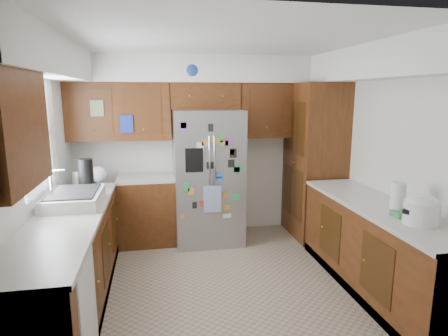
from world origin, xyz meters
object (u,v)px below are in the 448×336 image
(rice_cooker, at_px, (422,209))
(paper_towel, at_px, (398,198))
(pantry, at_px, (314,161))
(fridge, at_px, (208,177))

(rice_cooker, distance_m, paper_towel, 0.29)
(pantry, xyz_separation_m, fridge, (-1.50, 0.05, -0.17))
(pantry, height_order, paper_towel, pantry)
(fridge, height_order, paper_towel, fridge)
(pantry, bearing_deg, paper_towel, -90.57)
(rice_cooker, bearing_deg, fridge, 123.86)
(pantry, bearing_deg, fridge, 177.94)
(paper_towel, bearing_deg, rice_cooker, -86.38)
(paper_towel, bearing_deg, fridge, 127.28)
(pantry, distance_m, paper_towel, 1.89)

